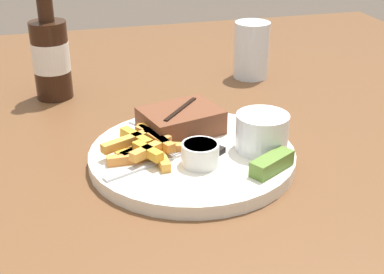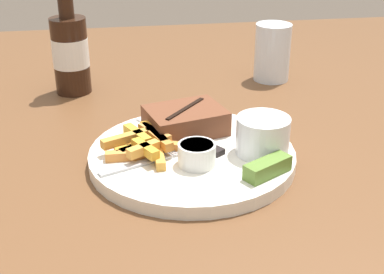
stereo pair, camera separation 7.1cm
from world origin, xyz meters
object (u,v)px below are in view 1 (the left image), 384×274
Objects in this scene: steak_portion at (183,120)px; pickle_spear at (272,163)px; drinking_glass at (251,50)px; coleslaw_cup at (262,130)px; dipping_sauce_cup at (201,153)px; dinner_plate at (192,156)px; knife_utensil at (184,138)px; fork_utensil at (147,165)px; beer_bottle at (51,55)px.

pickle_spear is (0.08, -0.14, -0.01)m from steak_portion.
coleslaw_cup is at bearing -108.55° from drinking_glass.
steak_portion reaches higher than dipping_sauce_cup.
pickle_spear reaches higher than dinner_plate.
steak_portion reaches higher than dinner_plate.
steak_portion is at bearing 119.02° from pickle_spear.
steak_portion is at bearing -128.82° from drinking_glass.
knife_utensil is at bearing 93.09° from dipping_sauce_cup.
drinking_glass is (0.12, 0.38, 0.03)m from pickle_spear.
fork_utensil is at bearing 98.16° from knife_utensil.
coleslaw_cup is at bearing 80.85° from pickle_spear.
beer_bottle is at bearing 85.33° from fork_utensil.
steak_portion is 0.16m from pickle_spear.
dipping_sauce_cup is at bearing -63.10° from beer_bottle.
knife_utensil is 0.31m from beer_bottle.
pickle_spear is 0.40m from drinking_glass.
beer_bottle is at bearing 119.72° from dinner_plate.
coleslaw_cup reaches higher than fork_utensil.
dipping_sauce_cup is at bearing -167.85° from coleslaw_cup.
steak_portion is 0.96× the size of fork_utensil.
coleslaw_cup reaches higher than steak_portion.
dinner_plate is at bearing 91.83° from dipping_sauce_cup.
steak_portion is 0.03m from knife_utensil.
beer_bottle is at bearing -178.57° from drinking_glass.
coleslaw_cup is (0.09, -0.02, 0.04)m from dinner_plate.
dipping_sauce_cup reaches higher than pickle_spear.
dipping_sauce_cup reaches higher than fork_utensil.
knife_utensil is at bearing 21.55° from fork_utensil.
dipping_sauce_cup is 0.72× the size of pickle_spear.
dipping_sauce_cup is at bearing 153.88° from pickle_spear.
pickle_spear reaches higher than knife_utensil.
coleslaw_cup is (0.09, -0.08, 0.01)m from steak_portion.
dipping_sauce_cup is at bearing -32.48° from fork_utensil.
coleslaw_cup is 0.49× the size of knife_utensil.
pickle_spear is at bearing -107.17° from drinking_glass.
knife_utensil is (0.06, 0.06, 0.00)m from fork_utensil.
coleslaw_cup is at bearing -12.57° from dinner_plate.
pickle_spear is at bearing -56.26° from beer_bottle.
coleslaw_cup is 0.33× the size of beer_bottle.
fork_utensil is 0.09m from knife_utensil.
drinking_glass is at bearing -72.42° from knife_utensil.
coleslaw_cup is 0.16m from fork_utensil.
pickle_spear is 0.14m from knife_utensil.
dipping_sauce_cup is (-0.09, -0.02, -0.01)m from coleslaw_cup.
steak_portion reaches higher than knife_utensil.
pickle_spear is (0.08, -0.08, 0.02)m from dinner_plate.
drinking_glass reaches higher than dinner_plate.
fork_utensil is 0.34m from beer_bottle.
dipping_sauce_cup is (0.00, -0.04, 0.03)m from dinner_plate.
coleslaw_cup is 0.55× the size of fork_utensil.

